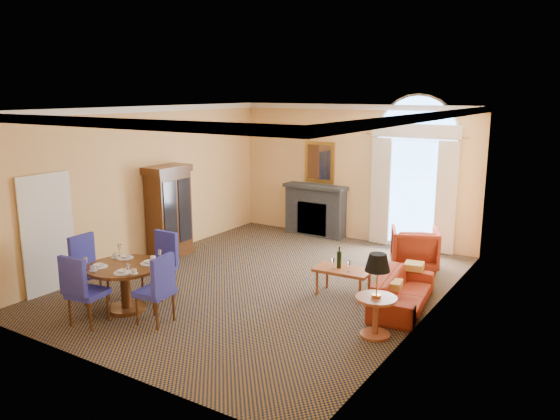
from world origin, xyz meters
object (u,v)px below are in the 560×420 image
Objects in this scene: sofa at (402,291)px; coffee_table at (343,271)px; armoire at (169,213)px; dining_table at (125,277)px; armchair at (414,248)px; side_table at (377,285)px.

sofa is 1.88× the size of coffee_table.
coffee_table is (4.21, -0.15, -0.49)m from armoire.
dining_table is at bearing -59.85° from armoire.
coffee_table is (-0.55, -2.13, 0.04)m from armchair.
side_table is (0.56, -3.33, 0.37)m from armchair.
armoire reaches higher than coffee_table.
dining_table is (1.53, -2.63, -0.38)m from armoire.
sofa is 2.15m from armchair.
side_table reaches higher than sofa.
armoire is 1.05× the size of sofa.
side_table is (5.32, -1.35, -0.16)m from armoire.
coffee_table is at bearing 51.65° from armchair.
dining_table is 1.22× the size of coffee_table.
armoire reaches higher than side_table.
sofa is 2.04× the size of armchair.
sofa is (5.27, -0.10, -0.67)m from armoire.
coffee_table is at bearing -2.10° from armoire.
side_table is at bearing 174.46° from sofa.
coffee_table reaches higher than armchair.
armoire is 1.61× the size of dining_table.
dining_table is at bearing 31.09° from armchair.
armoire is 1.97× the size of coffee_table.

